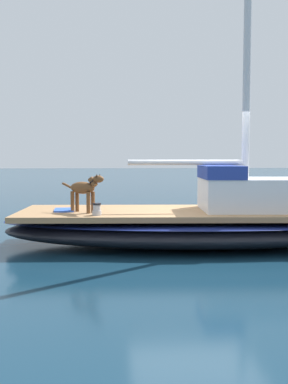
# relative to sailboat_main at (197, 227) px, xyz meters

# --- Properties ---
(ground_plane) EXTENTS (120.00, 120.00, 0.00)m
(ground_plane) POSITION_rel_sailboat_main_xyz_m (0.00, 0.00, -0.34)
(ground_plane) COLOR #143347
(sailboat_main) EXTENTS (2.95, 7.38, 0.66)m
(sailboat_main) POSITION_rel_sailboat_main_xyz_m (0.00, 0.00, 0.00)
(sailboat_main) COLOR black
(sailboat_main) RESTS_ON ground
(mast_main) EXTENTS (0.14, 2.27, 7.07)m
(mast_main) POSITION_rel_sailboat_main_xyz_m (0.05, 0.75, 3.50)
(mast_main) COLOR silver
(mast_main) RESTS_ON sailboat_main
(cabin_house) EXTENTS (1.53, 2.30, 0.84)m
(cabin_house) POSITION_rel_sailboat_main_xyz_m (0.07, 1.11, 0.67)
(cabin_house) COLOR silver
(cabin_house) RESTS_ON sailboat_main
(dog_brown) EXTENTS (0.61, 0.81, 0.70)m
(dog_brown) POSITION_rel_sailboat_main_xyz_m (0.20, -2.09, 0.75)
(dog_brown) COLOR brown
(dog_brown) RESTS_ON sailboat_main
(deck_winch) EXTENTS (0.16, 0.16, 0.21)m
(deck_winch) POSITION_rel_sailboat_main_xyz_m (0.61, -1.86, 0.42)
(deck_winch) COLOR #B7B7BC
(deck_winch) RESTS_ON sailboat_main
(deck_towel) EXTENTS (0.58, 0.39, 0.03)m
(deck_towel) POSITION_rel_sailboat_main_xyz_m (-0.10, -2.48, 0.34)
(deck_towel) COLOR blue
(deck_towel) RESTS_ON sailboat_main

